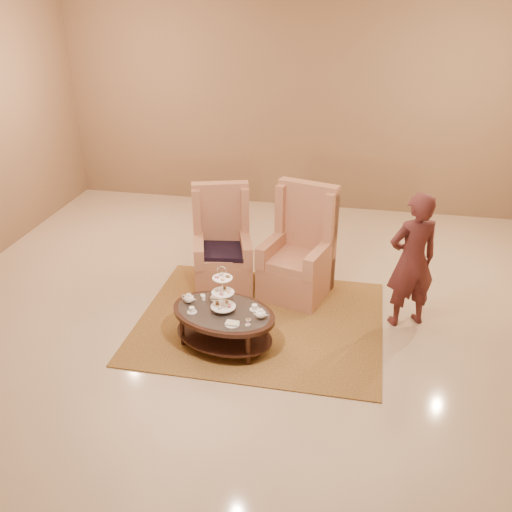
% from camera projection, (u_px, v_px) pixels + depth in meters
% --- Properties ---
extents(ground, '(8.00, 8.00, 0.00)m').
position_uv_depth(ground, '(254.00, 330.00, 6.49)').
color(ground, beige).
rests_on(ground, ground).
extents(ceiling, '(8.00, 8.00, 0.02)m').
position_uv_depth(ceiling, '(254.00, 330.00, 6.49)').
color(ceiling, silver).
rests_on(ceiling, ground).
extents(wall_back, '(8.00, 0.04, 3.50)m').
position_uv_depth(wall_back, '(302.00, 103.00, 9.22)').
color(wall_back, '#8C6B4C').
rests_on(wall_back, ground).
extents(rug, '(2.80, 2.34, 0.01)m').
position_uv_depth(rug, '(260.00, 321.00, 6.63)').
color(rug, olive).
rests_on(rug, ground).
extents(tea_table, '(1.32, 1.07, 0.97)m').
position_uv_depth(tea_table, '(224.00, 317.00, 6.07)').
color(tea_table, black).
rests_on(tea_table, ground).
extents(armchair_left, '(0.89, 0.90, 1.31)m').
position_uv_depth(armchair_left, '(222.00, 253.00, 7.26)').
color(armchair_left, '#BA7857').
rests_on(armchair_left, ground).
extents(armchair_right, '(0.94, 0.96, 1.39)m').
position_uv_depth(armchair_right, '(299.00, 259.00, 7.07)').
color(armchair_right, '#BA7857').
rests_on(armchair_right, ground).
extents(person, '(0.69, 0.59, 1.60)m').
position_uv_depth(person, '(412.00, 261.00, 6.28)').
color(person, '#4F2222').
rests_on(person, ground).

